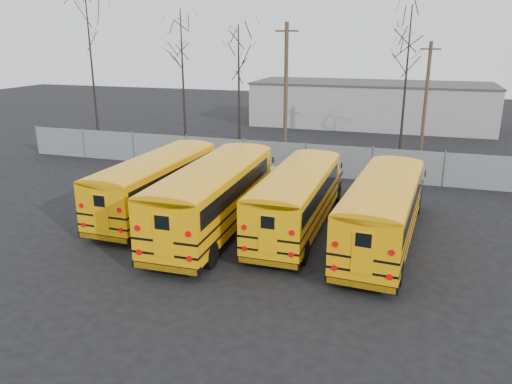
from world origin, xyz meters
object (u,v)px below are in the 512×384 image
(bus_c, at_px, (298,194))
(utility_pole_left, at_px, (286,87))
(bus_a, at_px, (158,179))
(bus_b, at_px, (215,191))
(bus_d, at_px, (383,206))
(utility_pole_right, at_px, (426,98))

(bus_c, relative_size, utility_pole_left, 1.11)
(bus_a, height_order, bus_b, bus_b)
(bus_b, bearing_deg, bus_c, 17.84)
(bus_a, height_order, bus_c, bus_a)
(bus_a, distance_m, bus_d, 10.62)
(bus_b, height_order, utility_pole_right, utility_pole_right)
(bus_a, height_order, utility_pole_left, utility_pole_left)
(bus_c, height_order, utility_pole_left, utility_pole_left)
(bus_c, bearing_deg, utility_pole_left, 106.73)
(bus_a, xyz_separation_m, bus_d, (10.58, -0.88, 0.02))
(bus_d, bearing_deg, bus_c, 174.54)
(utility_pole_left, bearing_deg, bus_c, -85.23)
(utility_pole_left, height_order, utility_pole_right, utility_pole_left)
(bus_a, relative_size, bus_c, 1.01)
(bus_b, bearing_deg, bus_a, 157.38)
(utility_pole_left, relative_size, utility_pole_right, 1.16)
(bus_b, distance_m, utility_pole_right, 20.63)
(bus_d, bearing_deg, bus_a, 179.25)
(bus_a, xyz_separation_m, bus_b, (3.54, -1.41, 0.15))
(bus_b, relative_size, bus_c, 1.10)
(bus_a, xyz_separation_m, utility_pole_left, (2.35, 15.19, 3.06))
(bus_b, bearing_deg, utility_pole_right, 64.49)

